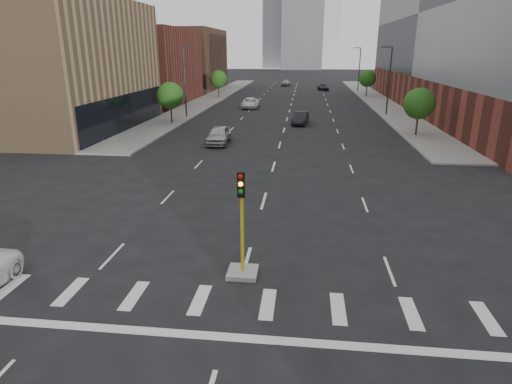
% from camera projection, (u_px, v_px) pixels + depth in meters
% --- Properties ---
extents(sidewalk_left_far, '(5.00, 92.00, 0.15)m').
position_uv_depth(sidewalk_left_far, '(213.00, 98.00, 80.22)').
color(sidewalk_left_far, gray).
rests_on(sidewalk_left_far, ground).
extents(sidewalk_right_far, '(5.00, 92.00, 0.15)m').
position_uv_depth(sidewalk_right_far, '(376.00, 100.00, 77.02)').
color(sidewalk_right_far, gray).
rests_on(sidewalk_right_far, ground).
extents(building_left_mid, '(20.00, 24.00, 14.00)m').
position_uv_depth(building_left_mid, '(36.00, 66.00, 47.32)').
color(building_left_mid, '#997856').
rests_on(building_left_mid, ground).
extents(building_left_far_a, '(20.00, 22.00, 12.00)m').
position_uv_depth(building_left_far_a, '(129.00, 66.00, 72.14)').
color(building_left_far_a, brown).
rests_on(building_left_far_a, ground).
extents(building_left_far_b, '(20.00, 24.00, 13.00)m').
position_uv_depth(building_left_far_b, '(174.00, 60.00, 96.48)').
color(building_left_far_b, brown).
rests_on(building_left_far_b, ground).
extents(building_right_main, '(24.00, 70.00, 22.00)m').
position_uv_depth(building_right_main, '(506.00, 32.00, 58.82)').
color(building_right_main, brown).
rests_on(building_right_main, ground).
extents(tower_mid, '(18.00, 18.00, 44.00)m').
position_uv_depth(tower_mid, '(303.00, 18.00, 190.40)').
color(tower_mid, slate).
rests_on(tower_mid, ground).
extents(median_traffic_signal, '(1.20, 1.20, 4.40)m').
position_uv_depth(median_traffic_signal, '(242.00, 253.00, 17.05)').
color(median_traffic_signal, '#999993').
rests_on(median_traffic_signal, ground).
extents(streetlight_right_a, '(1.60, 0.22, 9.07)m').
position_uv_depth(streetlight_right_a, '(389.00, 78.00, 57.72)').
color(streetlight_right_a, '#2D2D30').
rests_on(streetlight_right_a, ground).
extents(streetlight_right_b, '(1.60, 0.22, 9.07)m').
position_uv_depth(streetlight_right_b, '(359.00, 68.00, 90.70)').
color(streetlight_right_b, '#2D2D30').
rests_on(streetlight_right_b, ground).
extents(streetlight_left, '(1.60, 0.22, 9.07)m').
position_uv_depth(streetlight_left, '(185.00, 79.00, 55.87)').
color(streetlight_left, '#2D2D30').
rests_on(streetlight_left, ground).
extents(tree_left_near, '(3.20, 3.20, 4.85)m').
position_uv_depth(tree_left_near, '(170.00, 95.00, 51.73)').
color(tree_left_near, '#382619').
rests_on(tree_left_near, ground).
extents(tree_left_far, '(3.20, 3.20, 4.85)m').
position_uv_depth(tree_left_far, '(219.00, 79.00, 80.00)').
color(tree_left_far, '#382619').
rests_on(tree_left_far, ground).
extents(tree_right_near, '(3.20, 3.20, 4.85)m').
position_uv_depth(tree_right_near, '(419.00, 104.00, 44.04)').
color(tree_right_near, '#382619').
rests_on(tree_right_near, ground).
extents(tree_right_far, '(3.20, 3.20, 4.85)m').
position_uv_depth(tree_right_far, '(367.00, 79.00, 81.73)').
color(tree_right_far, '#382619').
rests_on(tree_right_far, ground).
extents(car_near_left, '(2.17, 5.03, 1.69)m').
position_uv_depth(car_near_left, '(219.00, 135.00, 41.27)').
color(car_near_left, '#A8A8AC').
rests_on(car_near_left, ground).
extents(car_mid_right, '(2.12, 4.65, 1.48)m').
position_uv_depth(car_mid_right, '(301.00, 118.00, 51.98)').
color(car_mid_right, black).
rests_on(car_mid_right, ground).
extents(car_far_left, '(2.89, 5.69, 1.54)m').
position_uv_depth(car_far_left, '(250.00, 103.00, 66.52)').
color(car_far_left, white).
rests_on(car_far_left, ground).
extents(car_deep_right, '(2.66, 4.95, 1.37)m').
position_uv_depth(car_deep_right, '(323.00, 87.00, 95.06)').
color(car_deep_right, black).
rests_on(car_deep_right, ground).
extents(car_distant, '(2.46, 4.73, 1.54)m').
position_uv_depth(car_distant, '(286.00, 83.00, 106.88)').
color(car_distant, '#9E9DA1').
rests_on(car_distant, ground).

